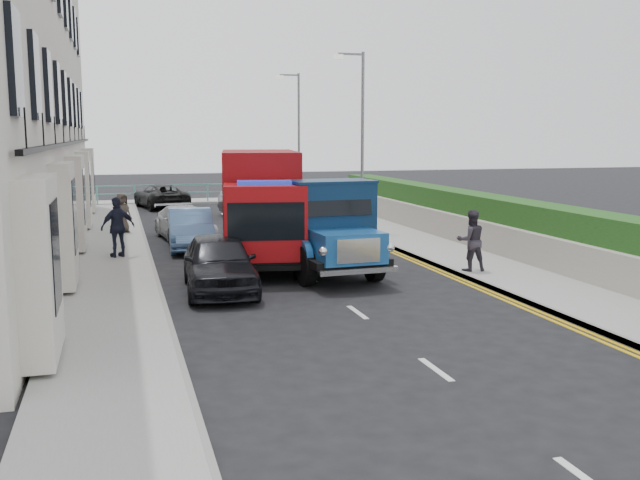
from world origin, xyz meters
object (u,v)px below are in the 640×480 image
at_px(lamp_far, 297,132).
at_px(parked_car_front, 219,262).
at_px(lamp_mid, 359,131).
at_px(bedford_lorry, 329,233).
at_px(red_lorry, 261,204).

height_order(lamp_far, parked_car_front, lamp_far).
height_order(lamp_mid, bedford_lorry, lamp_mid).
distance_m(lamp_mid, red_lorry, 7.74).
relative_size(lamp_far, parked_car_front, 1.65).
bearing_deg(parked_car_front, lamp_far, 73.85).
relative_size(lamp_mid, parked_car_front, 1.65).
xyz_separation_m(lamp_far, red_lorry, (-5.02, -15.47, -2.20)).
height_order(lamp_mid, lamp_far, same).
xyz_separation_m(lamp_mid, bedford_lorry, (-3.65, -8.03, -2.79)).
relative_size(bedford_lorry, parked_car_front, 1.34).
bearing_deg(lamp_far, red_lorry, -107.97).
bearing_deg(lamp_mid, red_lorry, -132.53).
relative_size(lamp_far, bedford_lorry, 1.24).
bearing_deg(lamp_mid, parked_car_front, -127.05).
bearing_deg(parked_car_front, lamp_mid, 56.45).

